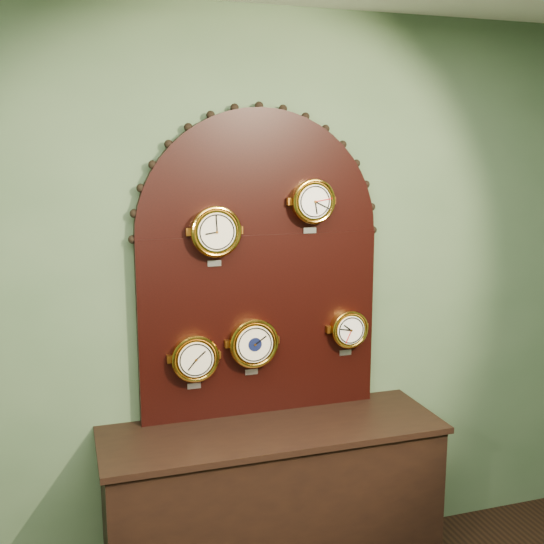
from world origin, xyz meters
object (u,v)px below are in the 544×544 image
object	(u,v)px
shop_counter	(273,510)
display_board	(260,256)
arabic_clock	(313,201)
tide_clock	(348,329)
hygrometer	(195,358)
barometer	(253,343)
roman_clock	(215,231)

from	to	relation	value
shop_counter	display_board	size ratio (longest dim) A/B	1.05
arabic_clock	tide_clock	bearing A→B (deg)	0.16
hygrometer	tide_clock	xyz separation A→B (m)	(0.79, 0.00, 0.08)
barometer	tide_clock	world-z (taller)	tide_clock
arabic_clock	hygrometer	xyz separation A→B (m)	(-0.59, -0.00, -0.73)
arabic_clock	shop_counter	bearing A→B (deg)	-148.20
roman_clock	shop_counter	bearing A→B (deg)	-33.32
shop_counter	tide_clock	distance (m)	0.96
barometer	tide_clock	size ratio (longest dim) A/B	1.19
hygrometer	barometer	size ratio (longest dim) A/B	0.95
shop_counter	arabic_clock	distance (m)	1.52
shop_counter	roman_clock	world-z (taller)	roman_clock
barometer	tide_clock	bearing A→B (deg)	0.16
display_board	barometer	distance (m)	0.43
roman_clock	hygrometer	xyz separation A→B (m)	(-0.11, 0.00, -0.60)
arabic_clock	tide_clock	world-z (taller)	arabic_clock
display_board	shop_counter	bearing A→B (deg)	-90.00
roman_clock	arabic_clock	world-z (taller)	arabic_clock
roman_clock	hygrometer	world-z (taller)	roman_clock
shop_counter	barometer	bearing A→B (deg)	109.45
roman_clock	display_board	bearing A→B (deg)	16.03
roman_clock	tide_clock	bearing A→B (deg)	0.09
display_board	barometer	xyz separation A→B (m)	(-0.05, -0.07, -0.42)
hygrometer	barometer	bearing A→B (deg)	-0.10
shop_counter	barometer	distance (m)	0.83
roman_clock	arabic_clock	size ratio (longest dim) A/B	1.08
shop_counter	arabic_clock	size ratio (longest dim) A/B	5.96
display_board	arabic_clock	size ratio (longest dim) A/B	5.70
arabic_clock	tide_clock	xyz separation A→B (m)	(0.20, 0.00, -0.65)
hygrometer	display_board	bearing A→B (deg)	11.00
display_board	arabic_clock	bearing A→B (deg)	-14.99
hygrometer	barometer	distance (m)	0.29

